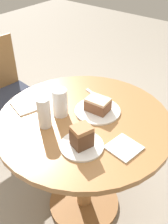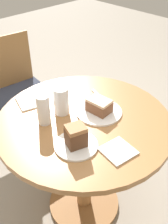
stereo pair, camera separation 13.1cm
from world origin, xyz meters
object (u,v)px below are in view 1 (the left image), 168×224
object	(u,v)px
plate_far	(82,146)
cake_slice_far	(82,136)
plate_near	(98,111)
glass_water	(60,104)
glass_lemonade	(44,114)
cake_slice_near	(98,104)
chair	(6,95)

from	to	relation	value
plate_far	cake_slice_far	bearing A→B (deg)	26.57
plate_near	glass_water	size ratio (longest dim) A/B	1.64
glass_lemonade	glass_water	bearing A→B (deg)	1.96
plate_far	cake_slice_near	bearing A→B (deg)	21.45
plate_far	glass_lemonade	bearing A→B (deg)	89.09
chair	glass_water	xyz separation A→B (m)	(-0.17, -0.75, 0.34)
chair	cake_slice_near	size ratio (longest dim) A/B	6.84
glass_lemonade	glass_water	size ratio (longest dim) A/B	1.07
plate_far	glass_water	distance (m)	0.27
plate_near	cake_slice_far	world-z (taller)	cake_slice_far
plate_far	glass_water	world-z (taller)	glass_water
chair	cake_slice_far	distance (m)	1.09
glass_lemonade	cake_slice_near	bearing A→B (deg)	-27.50
plate_near	glass_lemonade	distance (m)	0.29
chair	glass_water	distance (m)	0.84
plate_near	glass_water	bearing A→B (deg)	135.52
glass_lemonade	chair	bearing A→B (deg)	69.11
cake_slice_far	cake_slice_near	bearing A→B (deg)	21.45
chair	plate_far	bearing A→B (deg)	-100.06
cake_slice_near	cake_slice_far	bearing A→B (deg)	-158.55
chair	plate_near	world-z (taller)	chair
chair	cake_slice_far	bearing A→B (deg)	-100.06
cake_slice_far	glass_water	distance (m)	0.27
chair	plate_far	distance (m)	1.07
plate_near	cake_slice_near	distance (m)	0.04
cake_slice_far	glass_lemonade	size ratio (longest dim) A/B	0.66
glass_water	plate_far	bearing A→B (deg)	-116.63
chair	glass_lemonade	distance (m)	0.88
chair	plate_near	xyz separation A→B (m)	(-0.03, -0.89, 0.28)
glass_lemonade	plate_far	bearing A→B (deg)	-90.91
cake_slice_far	glass_lemonade	bearing A→B (deg)	89.09
chair	glass_water	size ratio (longest dim) A/B	5.79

